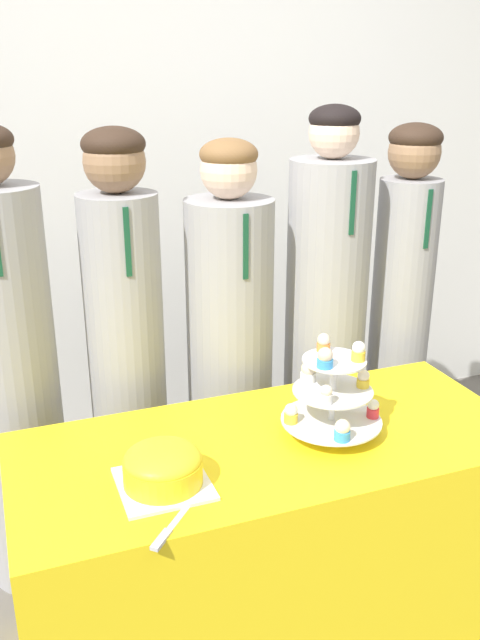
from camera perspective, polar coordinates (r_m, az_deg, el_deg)
wall_back at (r=3.11m, az=-7.62°, el=12.98°), size 9.00×0.06×2.70m
table at (r=2.23m, az=2.65°, el=-18.06°), size 1.52×0.65×0.72m
round_cake at (r=1.81m, az=-6.52°, el=-12.17°), size 0.23×0.23×0.12m
cake_knife at (r=1.69m, az=-5.90°, el=-17.06°), size 0.18×0.19×0.01m
cupcake_stand at (r=2.01m, az=7.70°, el=-6.06°), size 0.30×0.30×0.30m
student_0 at (r=2.39m, az=-18.52°, el=-5.07°), size 0.30×0.30×1.60m
student_1 at (r=2.42m, az=-9.49°, el=-3.51°), size 0.27×0.27×1.58m
student_2 at (r=2.53m, az=-0.86°, el=-3.35°), size 0.32×0.32×1.53m
student_3 at (r=2.66m, az=7.14°, el=-1.19°), size 0.31×0.32×1.63m
student_4 at (r=2.82m, az=13.30°, el=-0.08°), size 0.24×0.25×1.56m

